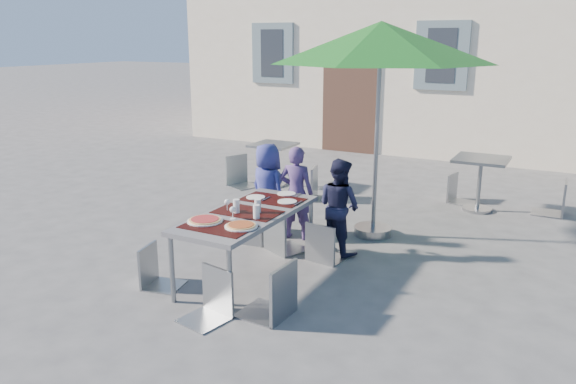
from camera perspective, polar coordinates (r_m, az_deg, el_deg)
The scene contains 22 objects.
ground at distance 5.87m, azimuth -3.35°, elevation -10.39°, with size 90.00×90.00×0.00m, color #4E4F51.
dining_table at distance 6.03m, azimuth -4.14°, elevation -2.55°, with size 0.80×1.85×0.76m.
pizza_near_left at distance 5.74m, azimuth -8.44°, elevation -2.84°, with size 0.36×0.36×0.03m.
pizza_near_right at distance 5.53m, azimuth -4.79°, elevation -3.42°, with size 0.33×0.33×0.03m.
glassware at distance 5.90m, azimuth -4.29°, elevation -1.60°, with size 0.49×0.37×0.15m.
place_settings at distance 6.52m, azimuth -1.16°, elevation -0.54°, with size 0.67×0.53×0.01m.
child_0 at distance 7.45m, azimuth -2.08°, elevation 0.30°, with size 0.60×0.39×1.22m, color navy.
child_1 at distance 7.25m, azimuth 0.85°, elevation -0.10°, with size 0.45×0.29×1.23m, color #4F3872.
child_2 at distance 6.80m, azimuth 5.21°, elevation -1.45°, with size 0.57×0.33×1.17m, color #181A36.
chair_0 at distance 7.12m, azimuth -3.92°, elevation -1.30°, with size 0.45×0.45×0.88m.
chair_1 at distance 6.79m, azimuth -0.69°, elevation -1.59°, with size 0.56×0.57×0.97m.
chair_2 at distance 6.52m, azimuth 3.75°, elevation -2.72°, with size 0.45×0.46×0.90m.
chair_3 at distance 6.04m, azimuth -13.42°, elevation -5.03°, with size 0.44×0.44×0.84m.
chair_4 at distance 5.19m, azimuth -1.44°, elevation -6.65°, with size 0.48×0.48×1.02m.
chair_5 at distance 5.27m, azimuth -8.00°, elevation -7.40°, with size 0.47×0.47×0.90m.
patio_umbrella at distance 7.20m, azimuth 9.40°, elevation 14.64°, with size 2.81×2.81×2.75m.
cafe_table_0 at distance 9.93m, azimuth -1.49°, elevation 3.60°, with size 0.71×0.71×0.76m.
bg_chair_l_0 at distance 9.97m, azimuth -4.94°, elevation 4.05°, with size 0.60×0.59×1.02m.
bg_chair_r_0 at distance 9.09m, azimuth 2.05°, elevation 3.03°, with size 0.56×0.55×1.03m.
cafe_table_1 at distance 8.92m, azimuth 18.95°, elevation 1.84°, with size 0.77×0.77×0.82m.
bg_chair_l_1 at distance 9.33m, azimuth 17.00°, elevation 2.00°, with size 0.44×0.44×0.86m.
bg_chair_r_1 at distance 9.16m, azimuth 25.85°, elevation 1.39°, with size 0.45×0.45×0.98m.
Camera 1 is at (2.77, -4.50, 2.55)m, focal length 35.00 mm.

